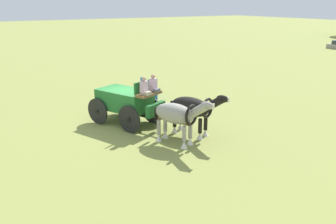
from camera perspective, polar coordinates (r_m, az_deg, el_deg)
ground_plane at (r=18.11m, az=-7.07°, el=-1.85°), size 220.00×220.00×0.00m
show_wagon at (r=17.62m, az=-6.83°, el=1.85°), size 5.67×3.07×2.74m
draft_horse_near at (r=16.04m, az=4.15°, el=0.62°), size 2.96×1.66×2.18m
draft_horse_off at (r=14.99m, az=1.54°, el=-0.55°), size 2.90×1.63×2.20m
sponsor_banner at (r=22.57m, az=-3.25°, el=3.68°), size 3.16×0.60×1.10m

